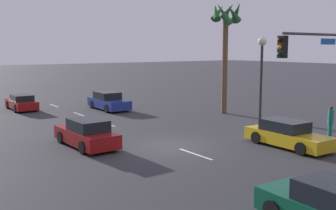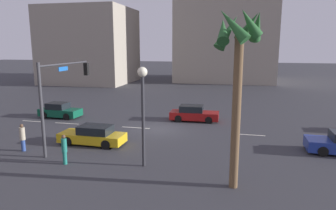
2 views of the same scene
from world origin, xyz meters
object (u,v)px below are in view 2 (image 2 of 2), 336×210
Objects in this scene: pedestrian_0 at (64,149)px; palm_tree_1 at (238,55)px; car_4 at (194,114)px; car_1 at (93,135)px; pedestrian_1 at (23,137)px; building_2 at (227,4)px; building_0 at (90,46)px; traffic_signal at (61,88)px; streetlamp at (143,97)px; car_0 at (60,111)px.

pedestrian_0 is 11.18m from palm_tree_1.
car_4 is at bearing -73.48° from palm_tree_1.
palm_tree_1 is at bearing 154.72° from car_1.
car_1 is 1.04× the size of car_4.
palm_tree_1 is (-13.65, 2.22, 5.49)m from pedestrian_1.
car_1 is at bearing 80.36° from building_2.
building_2 is (-24.56, -9.84, 8.09)m from building_0.
car_4 is 0.30× the size of building_0.
traffic_signal is 47.55m from building_2.
traffic_signal is at bearing -18.48° from streetlamp.
streetlamp is 3.11× the size of pedestrian_1.
car_0 is 42.61m from building_2.
car_4 is 12.10m from streetlamp.
pedestrian_1 is 0.06× the size of building_2.
car_4 is 0.72× the size of traffic_signal.
pedestrian_0 is (4.61, 0.77, -3.09)m from streetlamp.
building_0 is at bearing -55.10° from palm_tree_1.
palm_tree_1 is 47.97m from building_0.
pedestrian_1 is 0.22× the size of palm_tree_1.
streetlamp is 0.67× the size of palm_tree_1.
car_1 is at bearing 116.11° from building_0.
palm_tree_1 is (-11.53, 3.70, 2.38)m from traffic_signal.
building_2 is at bearing -92.65° from streetlamp.
building_2 is (-13.92, -37.65, 14.30)m from car_0.
palm_tree_1 is at bearing 124.09° from building_0.
palm_tree_1 is (-16.80, 11.53, 5.82)m from car_0.
palm_tree_1 is at bearing 170.76° from pedestrian_1.
building_0 is 27.67m from building_2.
traffic_signal is (7.65, 9.40, 3.43)m from car_4.
building_0 reaches higher than traffic_signal.
streetlamp is at bearing 84.05° from car_4.
building_0 reaches higher than car_1.
pedestrian_1 reaches higher than car_0.
pedestrian_0 is at bearing 113.90° from building_0.
car_0 is 9.80m from car_1.
pedestrian_0 is 4.21m from pedestrian_1.
car_4 is 0.15× the size of building_2.
traffic_signal is 0.41× the size of building_0.
car_0 is at bearing -56.56° from pedestrian_0.
traffic_signal reaches higher than pedestrian_1.
traffic_signal is at bearing -145.06° from pedestrian_1.
car_1 is 3.89m from pedestrian_0.
car_1 is 12.34m from palm_tree_1.
traffic_signal is 4.66m from pedestrian_0.
building_0 is (27.44, -39.34, 0.39)m from palm_tree_1.
car_0 is 0.85× the size of car_1.
building_0 is at bearing -65.30° from pedestrian_0.
pedestrian_0 is at bearing 159.85° from pedestrian_1.
traffic_signal is at bearing 113.25° from building_0.
car_1 is 2.55× the size of pedestrian_1.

